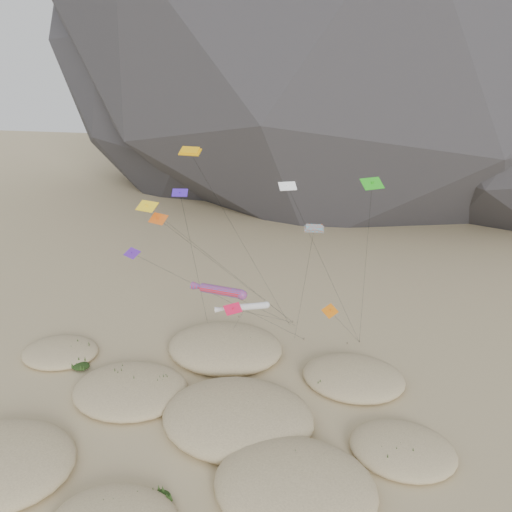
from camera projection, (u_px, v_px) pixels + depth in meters
The scene contains 9 objects.
ground at pixel (202, 443), 49.56m from camera, with size 500.00×500.00×0.00m, color #CCB789.
dunes at pixel (204, 414), 52.78m from camera, with size 53.02×39.89×3.60m.
dune_grass at pixel (207, 410), 53.19m from camera, with size 42.86×28.65×1.59m.
kite_stakes at pixel (276, 333), 70.35m from camera, with size 21.04×8.18×0.30m.
rainbow_tube_kite at pixel (220, 290), 52.68m from camera, with size 8.89×20.15×13.83m.
white_tube_kite at pixel (243, 307), 52.55m from camera, with size 8.61×15.31×12.01m.
orange_parafoil at pixel (192, 154), 55.69m from camera, with size 10.96×12.57×26.96m.
multi_parafoil at pixel (314, 231), 50.18m from camera, with size 4.76×13.32×20.39m.
delta_kites at pixel (231, 235), 54.33m from camera, with size 29.18×23.12×24.64m.
Camera 1 is at (15.19, -37.66, 34.40)m, focal length 35.00 mm.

